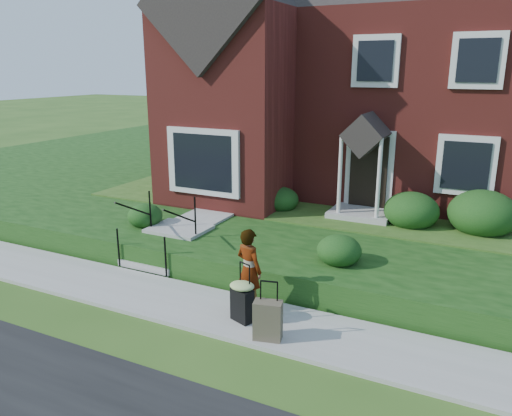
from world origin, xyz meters
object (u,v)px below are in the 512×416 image
Objects in this scene: woman at (249,270)px; suitcase_olive at (268,320)px; front_steps at (168,241)px; suitcase_black at (242,299)px.

woman is 1.21m from suitcase_olive.
front_steps reaches higher than suitcase_olive.
suitcase_black is (0.10, -0.46, -0.36)m from woman.
suitcase_black is at bearing 138.12° from suitcase_olive.
woman is 0.60m from suitcase_black.
front_steps is at bearing 167.24° from suitcase_black.
woman is 1.55× the size of suitcase_olive.
front_steps is 3.35m from woman.
woman reaches higher than front_steps.
suitcase_olive is (0.67, -0.36, -0.08)m from suitcase_black.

